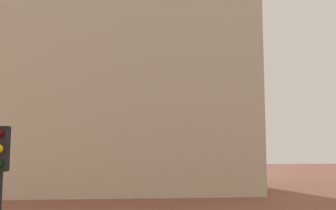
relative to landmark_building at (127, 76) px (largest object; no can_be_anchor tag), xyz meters
name	(u,v)px	position (x,y,z in m)	size (l,w,h in m)	color
landmark_building	(127,76)	(0.00, 0.00, 0.00)	(23.51, 11.56, 34.58)	beige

